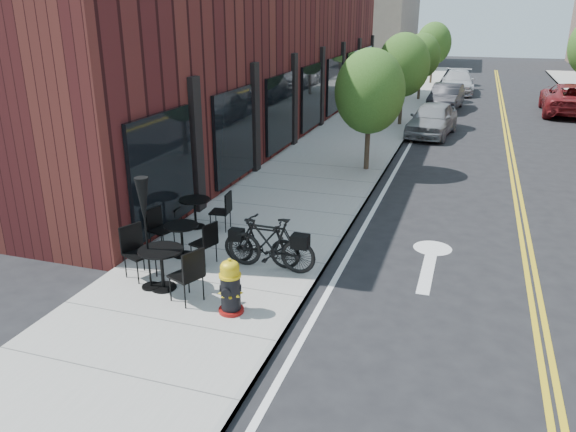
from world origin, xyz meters
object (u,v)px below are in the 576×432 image
(fire_hydrant, at_px, (230,287))
(bicycle_right, at_px, (262,243))
(bicycle_left, at_px, (271,243))
(patio_umbrella, at_px, (144,210))
(parked_car_c, at_px, (458,82))
(bistro_set_a, at_px, (162,263))
(parked_car_a, at_px, (432,119))
(bistro_set_b, at_px, (195,209))
(parked_car_b, at_px, (446,97))
(parked_car_far, at_px, (569,99))
(bistro_set_c, at_px, (182,236))

(fire_hydrant, xyz_separation_m, bicycle_right, (-0.16, 1.91, 0.02))
(bicycle_left, relative_size, bicycle_right, 1.14)
(bicycle_left, bearing_deg, patio_umbrella, -50.65)
(parked_car_c, bearing_deg, fire_hydrant, -96.44)
(fire_hydrant, height_order, bistro_set_a, bistro_set_a)
(patio_umbrella, distance_m, parked_car_a, 16.51)
(bicycle_right, height_order, parked_car_a, parked_car_a)
(bistro_set_b, relative_size, parked_car_b, 0.42)
(bicycle_right, height_order, parked_car_c, parked_car_c)
(parked_car_b, height_order, parked_car_far, parked_car_far)
(bicycle_right, relative_size, parked_car_b, 0.40)
(parked_car_c, bearing_deg, bistro_set_b, -102.17)
(bicycle_right, distance_m, parked_car_c, 28.10)
(bistro_set_c, relative_size, parked_car_a, 0.42)
(parked_car_b, xyz_separation_m, parked_car_c, (0.30, 6.65, 0.03))
(bicycle_right, bearing_deg, bicycle_left, -115.30)
(patio_umbrella, bearing_deg, parked_car_a, 76.79)
(bicycle_right, height_order, bistro_set_a, bistro_set_a)
(bicycle_right, height_order, patio_umbrella, patio_umbrella)
(bistro_set_b, xyz_separation_m, parked_car_c, (4.84, 26.47, 0.12))
(parked_car_c, bearing_deg, bicycle_left, -96.58)
(parked_car_a, bearing_deg, parked_car_far, 57.61)
(fire_hydrant, relative_size, parked_car_far, 0.18)
(fire_hydrant, xyz_separation_m, bistro_set_c, (-1.92, 1.85, -0.02))
(patio_umbrella, distance_m, parked_car_far, 25.53)
(fire_hydrant, xyz_separation_m, bistro_set_b, (-2.42, 3.42, -0.01))
(bistro_set_a, distance_m, parked_car_far, 25.38)
(fire_hydrant, xyz_separation_m, bicycle_left, (0.07, 1.80, 0.09))
(fire_hydrant, height_order, parked_car_far, parked_car_far)
(bicycle_left, distance_m, parked_car_c, 28.19)
(bicycle_left, distance_m, parked_car_a, 14.73)
(bicycle_right, relative_size, parked_car_far, 0.29)
(bistro_set_c, relative_size, parked_car_b, 0.42)
(parked_car_b, bearing_deg, bistro_set_c, -95.50)
(bistro_set_c, height_order, patio_umbrella, patio_umbrella)
(bicycle_left, distance_m, parked_car_far, 23.49)
(bistro_set_c, bearing_deg, parked_car_c, 98.42)
(parked_car_a, xyz_separation_m, parked_car_c, (0.44, 13.49, 0.01))
(bistro_set_a, bearing_deg, patio_umbrella, -145.44)
(parked_car_a, bearing_deg, bistro_set_c, -98.01)
(fire_hydrant, bearing_deg, parked_car_c, 63.67)
(bistro_set_b, distance_m, parked_car_c, 26.91)
(bicycle_left, distance_m, patio_umbrella, 2.55)
(parked_car_a, distance_m, parked_car_c, 13.49)
(bicycle_left, relative_size, parked_car_far, 0.34)
(bicycle_right, relative_size, parked_car_a, 0.40)
(patio_umbrella, bearing_deg, bicycle_left, 37.73)
(bicycle_right, height_order, parked_car_b, parked_car_b)
(fire_hydrant, xyz_separation_m, bistro_set_a, (-1.55, 0.40, 0.04))
(parked_car_b, bearing_deg, parked_car_far, 11.22)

